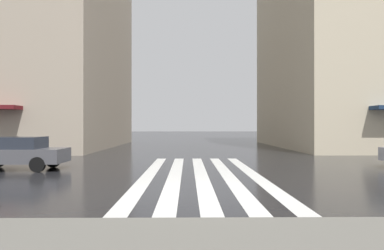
{
  "coord_description": "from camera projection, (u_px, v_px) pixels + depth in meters",
  "views": [
    {
      "loc": [
        -9.62,
        0.25,
        1.87
      ],
      "look_at": [
        4.38,
        0.08,
        1.91
      ],
      "focal_mm": 32.95,
      "sensor_mm": 36.0,
      "label": 1
    }
  ],
  "objects": [
    {
      "name": "ground_plane",
      "position": [
        197.0,
        194.0,
        9.62
      ],
      "size": [
        220.0,
        220.0,
        0.0
      ],
      "primitive_type": "plane",
      "color": "black"
    },
    {
      "name": "car_dark_grey",
      "position": [
        15.0,
        152.0,
        15.03
      ],
      "size": [
        1.85,
        4.1,
        1.41
      ],
      "color": "#4C4C51",
      "rests_on": "ground_plane"
    },
    {
      "name": "zebra_crossing",
      "position": [
        201.0,
        174.0,
        13.62
      ],
      "size": [
        13.0,
        4.5,
        0.01
      ],
      "color": "silver",
      "rests_on": "ground_plane"
    }
  ]
}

